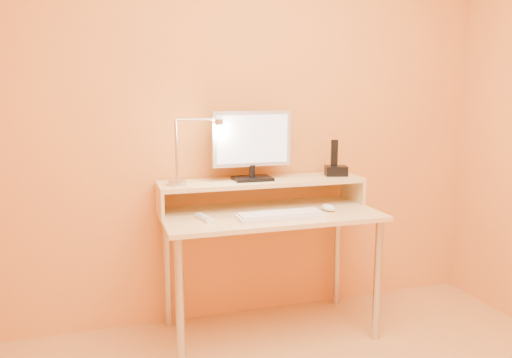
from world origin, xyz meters
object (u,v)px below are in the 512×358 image
object	(u,v)px
phone_dock	(336,171)
remote_control	(204,218)
mouse	(328,208)
monitor_panel	(252,139)
keyboard	(281,216)
lamp_base	(177,183)

from	to	relation	value
phone_dock	remote_control	size ratio (longest dim) A/B	0.81
phone_dock	mouse	world-z (taller)	phone_dock
monitor_panel	phone_dock	world-z (taller)	monitor_panel
monitor_panel	keyboard	size ratio (longest dim) A/B	1.00
phone_dock	monitor_panel	bearing A→B (deg)	-165.17
lamp_base	remote_control	world-z (taller)	lamp_base
keyboard	monitor_panel	bearing A→B (deg)	102.57
monitor_panel	lamp_base	bearing A→B (deg)	-175.74
remote_control	monitor_panel	bearing A→B (deg)	21.24
lamp_base	mouse	world-z (taller)	lamp_base
monitor_panel	keyboard	xyz separation A→B (m)	(0.07, -0.31, -0.39)
monitor_panel	keyboard	distance (m)	0.50
monitor_panel	phone_dock	bearing A→B (deg)	-2.03
mouse	remote_control	bearing A→B (deg)	172.93
lamp_base	phone_dock	world-z (taller)	phone_dock
monitor_panel	lamp_base	distance (m)	0.49
keyboard	remote_control	size ratio (longest dim) A/B	2.89
phone_dock	mouse	xyz separation A→B (m)	(-0.15, -0.22, -0.17)
monitor_panel	phone_dock	xyz separation A→B (m)	(0.53, -0.01, -0.21)
phone_dock	mouse	distance (m)	0.32
phone_dock	keyboard	size ratio (longest dim) A/B	0.28
lamp_base	mouse	xyz separation A→B (m)	(0.82, -0.19, -0.15)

